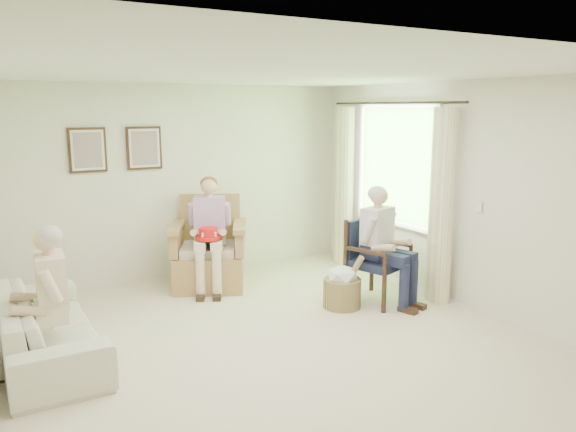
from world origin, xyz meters
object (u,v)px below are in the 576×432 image
at_px(person_dark, 383,237).
at_px(wicker_armchair, 208,258).
at_px(person_wicker, 212,225).
at_px(wood_armchair, 374,256).
at_px(hatbox, 342,286).
at_px(person_sofa, 47,292).
at_px(red_hat, 208,234).
at_px(sofa, 47,326).

bearing_deg(person_dark, wicker_armchair, 114.09).
xyz_separation_m(wicker_armchair, person_wicker, (0.00, -0.15, 0.47)).
height_order(wood_armchair, hatbox, wood_armchair).
xyz_separation_m(wood_armchair, person_sofa, (-3.64, -0.05, 0.18)).
bearing_deg(red_hat, person_dark, -38.85).
xyz_separation_m(wicker_armchair, person_sofa, (-2.10, -1.54, 0.35)).
bearing_deg(wood_armchair, person_dark, -108.75).
relative_size(sofa, red_hat, 6.72).
distance_m(wood_armchair, person_wicker, 2.06).
relative_size(person_sofa, hatbox, 1.96).
xyz_separation_m(person_sofa, red_hat, (1.99, 1.21, 0.04)).
relative_size(sofa, person_dark, 1.51).
bearing_deg(person_dark, hatbox, 148.41).
height_order(wicker_armchair, red_hat, wicker_armchair).
relative_size(person_wicker, person_dark, 1.03).
bearing_deg(red_hat, hatbox, -46.37).
distance_m(person_wicker, person_sofa, 2.52).
xyz_separation_m(person_dark, person_sofa, (-3.64, 0.11, -0.09)).
xyz_separation_m(sofa, person_dark, (3.64, -0.40, 0.50)).
height_order(sofa, person_wicker, person_wicker).
distance_m(wicker_armchair, wood_armchair, 2.15).
distance_m(wicker_armchair, person_wicker, 0.49).
bearing_deg(person_sofa, wood_armchair, 94.03).
bearing_deg(person_dark, person_sofa, 159.47).
distance_m(person_sofa, hatbox, 3.18).
height_order(wicker_armchair, hatbox, wicker_armchair).
bearing_deg(wood_armchair, wicker_armchair, 117.03).
bearing_deg(sofa, hatbox, -95.19).
xyz_separation_m(wood_armchair, person_wicker, (-1.53, 1.34, 0.30)).
bearing_deg(red_hat, person_sofa, -148.64).
distance_m(person_dark, hatbox, 0.75).
bearing_deg(sofa, wood_armchair, -93.71).
relative_size(person_dark, hatbox, 2.12).
bearing_deg(person_wicker, wood_armchair, -15.06).
distance_m(wicker_armchair, sofa, 2.45).
bearing_deg(person_sofa, wicker_armchair, 129.46).
relative_size(person_dark, red_hat, 4.46).
relative_size(person_wicker, person_sofa, 1.12).
bearing_deg(person_dark, sofa, 155.02).
height_order(sofa, person_sofa, person_sofa).
bearing_deg(hatbox, red_hat, 133.63).
xyz_separation_m(wood_armchair, sofa, (-3.64, 0.24, -0.23)).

